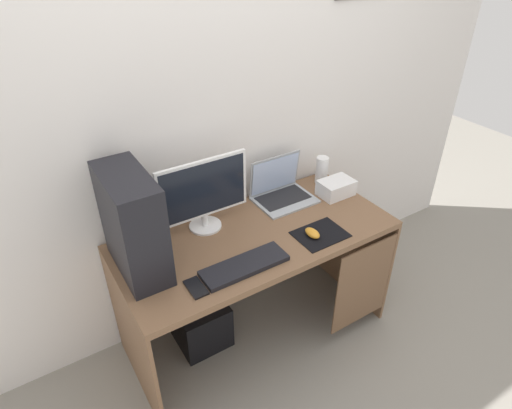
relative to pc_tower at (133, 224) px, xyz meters
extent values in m
plane|color=gray|center=(0.59, -0.07, -0.98)|extent=(8.00, 8.00, 0.00)
cube|color=silver|center=(0.59, 0.30, 0.32)|extent=(4.00, 0.04, 2.60)
cube|color=brown|center=(0.59, -0.07, -0.26)|extent=(1.44, 0.67, 0.03)
cube|color=brown|center=(-0.12, -0.07, -0.63)|extent=(0.02, 0.67, 0.70)
cube|color=brown|center=(1.30, -0.07, -0.63)|extent=(0.02, 0.67, 0.70)
cube|color=brown|center=(1.09, -0.40, -0.59)|extent=(0.40, 0.01, 0.56)
cube|color=black|center=(0.00, 0.00, 0.00)|extent=(0.19, 0.42, 0.49)
cylinder|color=white|center=(0.40, 0.12, -0.24)|extent=(0.17, 0.17, 0.01)
cylinder|color=white|center=(0.40, 0.12, -0.20)|extent=(0.04, 0.04, 0.07)
cube|color=white|center=(0.40, 0.11, -0.01)|extent=(0.48, 0.02, 0.31)
cube|color=black|center=(0.40, 0.10, -0.01)|extent=(0.45, 0.00, 0.28)
cube|color=#9EA3A8|center=(0.90, 0.10, -0.24)|extent=(0.33, 0.25, 0.01)
cube|color=black|center=(0.90, 0.12, -0.23)|extent=(0.29, 0.17, 0.00)
cube|color=#9EA3A8|center=(0.90, 0.21, -0.12)|extent=(0.33, 0.03, 0.23)
cube|color=#ADC1E5|center=(0.90, 0.21, -0.12)|extent=(0.31, 0.03, 0.21)
cylinder|color=white|center=(1.21, 0.16, -0.16)|extent=(0.07, 0.07, 0.17)
cube|color=white|center=(1.19, 0.00, -0.20)|extent=(0.20, 0.14, 0.09)
cube|color=black|center=(0.41, -0.27, -0.23)|extent=(0.42, 0.14, 0.02)
cube|color=black|center=(0.87, -0.26, -0.24)|extent=(0.26, 0.20, 0.00)
ellipsoid|color=orange|center=(0.82, -0.25, -0.22)|extent=(0.06, 0.10, 0.03)
cube|color=black|center=(0.15, -0.27, -0.24)|extent=(0.07, 0.13, 0.01)
cube|color=black|center=(0.29, 0.04, -0.84)|extent=(0.28, 0.28, 0.28)
camera|label=1|loc=(-0.37, -1.60, 1.11)|focal=30.67mm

